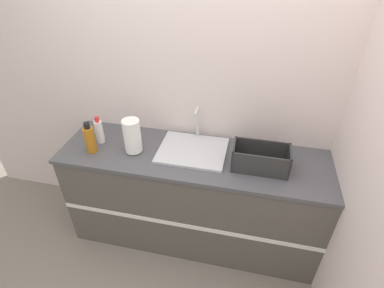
{
  "coord_description": "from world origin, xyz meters",
  "views": [
    {
      "loc": [
        0.38,
        -1.46,
        2.26
      ],
      "look_at": [
        -0.01,
        0.26,
        1.02
      ],
      "focal_mm": 28.0,
      "sensor_mm": 36.0,
      "label": 1
    }
  ],
  "objects_px": {
    "paper_towel_roll": "(132,136)",
    "bottle_amber": "(90,139)",
    "bottle_white_spray": "(99,131)",
    "sink": "(193,149)",
    "dish_rack": "(260,160)"
  },
  "relations": [
    {
      "from": "paper_towel_roll",
      "to": "bottle_white_spray",
      "type": "relative_size",
      "value": 1.19
    },
    {
      "from": "paper_towel_roll",
      "to": "bottle_white_spray",
      "type": "height_order",
      "value": "paper_towel_roll"
    },
    {
      "from": "sink",
      "to": "bottle_amber",
      "type": "height_order",
      "value": "sink"
    },
    {
      "from": "sink",
      "to": "paper_towel_roll",
      "type": "bearing_deg",
      "value": -166.65
    },
    {
      "from": "bottle_amber",
      "to": "dish_rack",
      "type": "bearing_deg",
      "value": 3.63
    },
    {
      "from": "bottle_white_spray",
      "to": "sink",
      "type": "bearing_deg",
      "value": 3.26
    },
    {
      "from": "sink",
      "to": "bottle_white_spray",
      "type": "xyz_separation_m",
      "value": [
        -0.74,
        -0.04,
        0.08
      ]
    },
    {
      "from": "dish_rack",
      "to": "bottle_white_spray",
      "type": "height_order",
      "value": "bottle_white_spray"
    },
    {
      "from": "sink",
      "to": "bottle_white_spray",
      "type": "bearing_deg",
      "value": -176.74
    },
    {
      "from": "paper_towel_roll",
      "to": "bottle_amber",
      "type": "relative_size",
      "value": 1.09
    },
    {
      "from": "dish_rack",
      "to": "sink",
      "type": "bearing_deg",
      "value": 169.98
    },
    {
      "from": "sink",
      "to": "dish_rack",
      "type": "relative_size",
      "value": 1.3
    },
    {
      "from": "paper_towel_roll",
      "to": "bottle_white_spray",
      "type": "bearing_deg",
      "value": 168.55
    },
    {
      "from": "paper_towel_roll",
      "to": "bottle_amber",
      "type": "distance_m",
      "value": 0.32
    },
    {
      "from": "sink",
      "to": "dish_rack",
      "type": "height_order",
      "value": "sink"
    }
  ]
}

